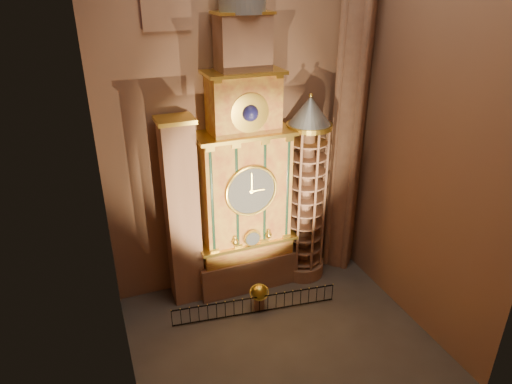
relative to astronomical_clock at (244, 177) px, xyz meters
name	(u,v)px	position (x,y,z in m)	size (l,w,h in m)	color
floor	(281,339)	(0.00, -4.96, -6.68)	(14.00, 14.00, 0.00)	#383330
wall_back	(236,90)	(0.00, 1.04, 4.32)	(22.00, 22.00, 0.00)	#845F47
wall_left	(98,145)	(-7.00, -4.96, 4.32)	(22.00, 22.00, 0.00)	#845F47
wall_right	(432,105)	(7.00, -4.96, 4.32)	(22.00, 22.00, 0.00)	#845F47
astronomical_clock	(244,177)	(0.00, 0.00, 0.00)	(5.60, 2.41, 16.70)	#8C634C
portrait_tower	(182,214)	(-3.40, 0.02, -1.53)	(1.80, 1.60, 10.20)	#8C634C
stair_turret	(306,193)	(3.50, -0.26, -1.41)	(2.50, 2.50, 10.80)	#8C634C
gothic_pier	(353,84)	(6.10, 0.04, 4.32)	(2.04, 2.04, 22.00)	#8C634C
celestial_globe	(259,295)	(-0.13, -2.45, -5.79)	(1.31, 1.27, 1.48)	#8C634C
iron_railing	(255,305)	(-0.47, -2.74, -6.13)	(8.59, 1.14, 1.01)	black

